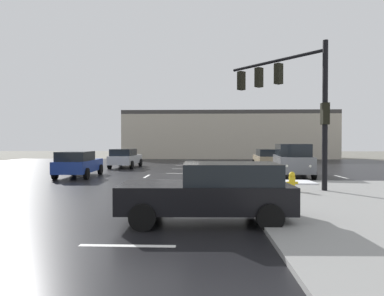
# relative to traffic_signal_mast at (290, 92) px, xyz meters

# --- Properties ---
(ground_plane) EXTENTS (120.00, 120.00, 0.00)m
(ground_plane) POSITION_rel_traffic_signal_mast_xyz_m (-5.49, 5.42, -4.43)
(ground_plane) COLOR slate
(road_asphalt) EXTENTS (44.00, 44.00, 0.02)m
(road_asphalt) POSITION_rel_traffic_signal_mast_xyz_m (-5.49, 5.42, -4.42)
(road_asphalt) COLOR black
(road_asphalt) RESTS_ON ground_plane
(snow_strip_curbside) EXTENTS (4.00, 1.60, 0.06)m
(snow_strip_curbside) POSITION_rel_traffic_signal_mast_xyz_m (-0.49, 1.42, -4.26)
(snow_strip_curbside) COLOR white
(snow_strip_curbside) RESTS_ON sidewalk_corner
(lane_markings) EXTENTS (36.15, 36.15, 0.01)m
(lane_markings) POSITION_rel_traffic_signal_mast_xyz_m (-4.29, 4.04, -4.41)
(lane_markings) COLOR silver
(lane_markings) RESTS_ON road_asphalt
(traffic_signal_mast) EXTENTS (3.63, 4.06, 6.24)m
(traffic_signal_mast) POSITION_rel_traffic_signal_mast_xyz_m (0.00, 0.00, 0.00)
(traffic_signal_mast) COLOR black
(traffic_signal_mast) RESTS_ON sidewalk_corner
(fire_hydrant) EXTENTS (0.48, 0.26, 0.79)m
(fire_hydrant) POSITION_rel_traffic_signal_mast_xyz_m (-0.28, -1.42, -3.90)
(fire_hydrant) COLOR gold
(fire_hydrant) RESTS_ON sidewalk_corner
(strip_building_background) EXTENTS (27.65, 8.00, 6.25)m
(strip_building_background) POSITION_rel_traffic_signal_mast_xyz_m (-0.64, 30.82, -1.31)
(strip_building_background) COLOR #BCB29E
(strip_building_background) RESTS_ON ground_plane
(sedan_black) EXTENTS (4.58, 2.12, 1.58)m
(sedan_black) POSITION_rel_traffic_signal_mast_xyz_m (-3.71, -6.47, -3.58)
(sedan_black) COLOR black
(sedan_black) RESTS_ON road_asphalt
(sedan_tan) EXTENTS (2.13, 4.58, 1.58)m
(sedan_tan) POSITION_rel_traffic_signal_mast_xyz_m (1.25, 12.07, -3.58)
(sedan_tan) COLOR tan
(sedan_tan) RESTS_ON road_asphalt
(sedan_blue) EXTENTS (2.21, 4.61, 1.58)m
(sedan_blue) POSITION_rel_traffic_signal_mast_xyz_m (-11.62, 4.83, -3.58)
(sedan_blue) COLOR navy
(sedan_blue) RESTS_ON road_asphalt
(suv_grey) EXTENTS (2.61, 4.99, 2.03)m
(suv_grey) POSITION_rel_traffic_signal_mast_xyz_m (1.61, 5.74, -3.34)
(suv_grey) COLOR slate
(suv_grey) RESTS_ON road_asphalt
(sedan_silver) EXTENTS (2.16, 4.59, 1.58)m
(sedan_silver) POSITION_rel_traffic_signal_mast_xyz_m (-10.55, 12.51, -3.58)
(sedan_silver) COLOR #B7BABF
(sedan_silver) RESTS_ON road_asphalt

